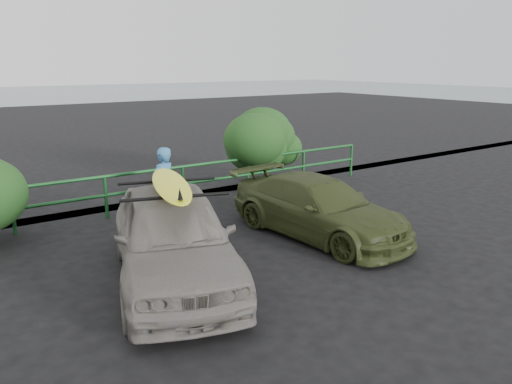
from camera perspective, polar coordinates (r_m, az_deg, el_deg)
ground at (r=8.49m, az=1.04°, el=-10.21°), size 80.00×80.00×0.00m
guardrail at (r=12.49m, az=-12.43°, el=0.15°), size 14.00×0.08×1.04m
shrub_right at (r=15.32m, az=4.29°, el=5.10°), size 3.20×2.40×2.10m
sedan at (r=8.35m, az=-9.45°, el=-5.01°), size 3.21×4.96×1.57m
olive_vehicle at (r=10.53m, az=7.17°, el=-1.78°), size 2.14×4.39×1.23m
man at (r=11.21m, az=-10.53°, el=0.55°), size 0.77×0.66×1.78m
roof_rack at (r=8.12m, az=-9.69°, el=0.40°), size 1.91×1.60×0.05m
surfboard at (r=8.10m, az=-9.70°, el=0.86°), size 1.35×2.67×0.08m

